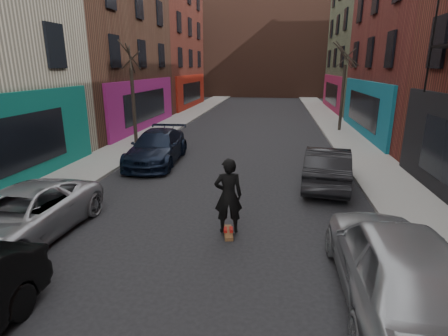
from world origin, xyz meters
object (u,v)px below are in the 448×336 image
(tree_left_far, at_px, (132,85))
(parked_right_end, at_px, (327,166))
(parked_left_far, at_px, (20,216))
(skateboard, at_px, (228,233))
(parked_left_end, at_px, (157,147))
(tree_right_far, at_px, (344,80))
(skateboarder, at_px, (228,196))
(parked_right_far, at_px, (396,263))

(tree_left_far, distance_m, parked_right_end, 11.89)
(parked_left_far, height_order, skateboard, parked_left_far)
(tree_left_far, xyz_separation_m, parked_left_end, (2.57, -3.72, -2.63))
(tree_right_far, height_order, skateboarder, tree_right_far)
(tree_left_far, relative_size, tree_right_far, 0.96)
(parked_right_far, xyz_separation_m, parked_right_end, (-0.34, 6.97, -0.11))
(parked_right_far, distance_m, parked_right_end, 6.98)
(skateboarder, bearing_deg, parked_left_far, 0.33)
(tree_right_far, xyz_separation_m, parked_left_end, (-9.83, -9.72, -2.78))
(tree_right_far, distance_m, parked_right_end, 12.45)
(tree_left_far, distance_m, tree_right_far, 13.78)
(parked_left_far, relative_size, parked_right_end, 1.08)
(parked_right_far, height_order, skateboard, parked_right_far)
(tree_left_far, distance_m, skateboard, 12.97)
(parked_left_far, bearing_deg, skateboarder, 13.95)
(parked_left_far, distance_m, parked_right_end, 10.13)
(parked_left_far, height_order, parked_right_end, parked_right_end)
(skateboard, distance_m, skateboarder, 1.07)
(tree_left_far, height_order, parked_left_end, tree_left_far)
(tree_left_far, relative_size, parked_right_far, 1.29)
(parked_left_far, bearing_deg, tree_left_far, 100.17)
(parked_right_end, height_order, skateboarder, skateboarder)
(parked_left_end, xyz_separation_m, skateboarder, (4.29, -6.78, 0.37))
(parked_left_far, distance_m, parked_right_far, 8.82)
(tree_right_far, height_order, parked_right_end, tree_right_far)
(tree_left_far, bearing_deg, tree_right_far, 25.82)
(parked_right_end, bearing_deg, tree_right_far, -93.69)
(parked_left_end, bearing_deg, tree_right_far, 41.49)
(tree_right_far, xyz_separation_m, skateboard, (-5.54, -16.50, -3.48))
(parked_left_far, xyz_separation_m, skateboard, (5.26, 1.08, -0.63))
(parked_left_end, height_order, parked_right_far, parked_right_far)
(tree_right_far, bearing_deg, parked_right_far, -96.27)
(parked_right_end, height_order, skateboard, parked_right_end)
(parked_right_end, relative_size, skateboarder, 2.22)
(tree_right_far, bearing_deg, parked_left_end, -135.34)
(parked_left_end, bearing_deg, parked_left_far, -100.20)
(tree_right_far, xyz_separation_m, parked_right_far, (-2.07, -18.86, -2.67))
(tree_right_far, bearing_deg, parked_right_end, -101.47)
(tree_left_far, height_order, skateboarder, tree_left_far)
(parked_left_end, relative_size, skateboarder, 2.54)
(skateboarder, bearing_deg, parked_left_end, -69.01)
(parked_left_end, bearing_deg, skateboarder, -60.87)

